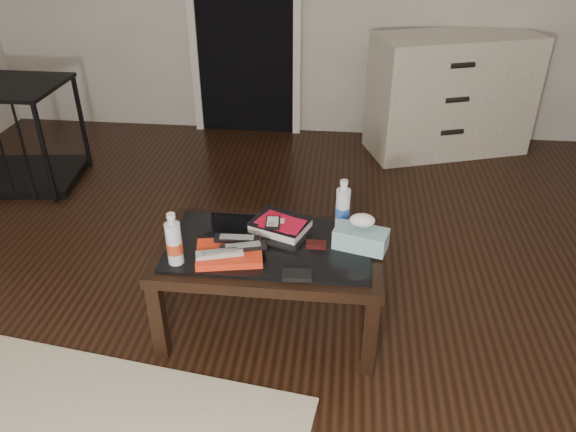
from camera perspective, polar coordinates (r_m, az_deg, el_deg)
name	(u,v)px	position (r m, az deg, el deg)	size (l,w,h in m)	color
ground	(245,324)	(2.79, -4.40, -10.86)	(5.00, 5.00, 0.00)	black
doorway	(244,6)	(4.66, -4.51, 20.52)	(0.90, 0.08, 2.07)	black
coffee_table	(270,256)	(2.54, -1.89, -4.10)	(1.00, 0.60, 0.46)	black
dresser	(451,95)	(4.57, 16.21, 11.75)	(1.30, 0.86, 0.90)	beige
pet_crate	(9,151)	(4.42, -26.45, 5.97)	(0.96, 0.70, 0.71)	black
magazines	(229,253)	(2.44, -5.99, -3.78)	(0.28, 0.21, 0.03)	red
remote_silver	(220,253)	(2.39, -6.97, -3.77)	(0.20, 0.05, 0.02)	#A4A4A9
remote_black_front	(243,247)	(2.43, -4.59, -3.13)	(0.20, 0.05, 0.02)	black
remote_black_back	(237,239)	(2.48, -5.21, -2.30)	(0.20, 0.05, 0.02)	black
textbook	(280,225)	(2.60, -0.78, -0.89)	(0.25, 0.20, 0.05)	black
dvd_mailers	(279,221)	(2.58, -0.92, -0.54)	(0.19, 0.14, 0.01)	red
ipod	(273,223)	(2.55, -1.56, -0.68)	(0.06, 0.10, 0.02)	black
flip_phone	(316,245)	(2.49, 2.88, -2.92)	(0.09, 0.05, 0.02)	black
wallet	(297,275)	(2.30, 0.89, -6.04)	(0.12, 0.07, 0.02)	black
water_bottle_left	(174,239)	(2.38, -11.55, -2.26)	(0.07, 0.07, 0.24)	silver
water_bottle_right	(343,204)	(2.59, 5.61, 1.26)	(0.07, 0.07, 0.24)	silver
tissue_box	(361,239)	(2.48, 7.41, -2.30)	(0.23, 0.12, 0.09)	teal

